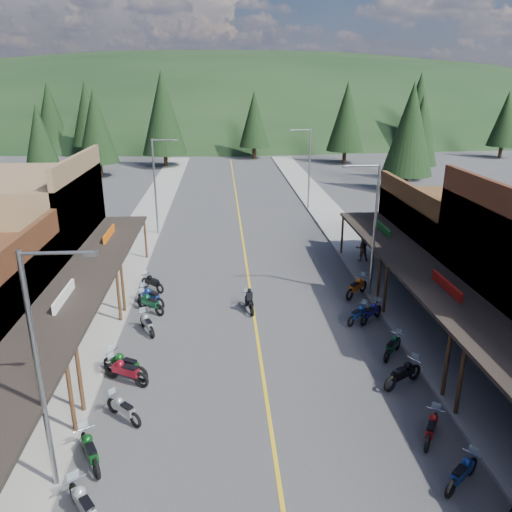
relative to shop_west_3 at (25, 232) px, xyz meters
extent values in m
plane|color=#38383A|center=(13.78, -11.30, -3.52)|extent=(220.00, 220.00, 0.00)
cube|color=gold|center=(13.78, 8.70, -3.51)|extent=(0.15, 90.00, 0.01)
cube|color=gray|center=(5.08, 8.70, -3.44)|extent=(3.40, 94.00, 0.15)
cube|color=gray|center=(22.48, 8.70, -3.44)|extent=(3.40, 94.00, 0.15)
cylinder|color=#472D19|center=(6.58, -14.70, -2.02)|extent=(0.16, 0.16, 3.00)
cube|color=#3F2111|center=(3.63, -9.60, -0.42)|extent=(0.30, 9.00, 6.20)
cube|color=black|center=(5.08, -9.60, -0.52)|extent=(3.20, 9.00, 0.18)
cylinder|color=#472D19|center=(6.58, -13.50, -2.02)|extent=(0.16, 0.16, 3.00)
cylinder|color=#472D19|center=(6.58, -5.70, -2.02)|extent=(0.16, 0.16, 3.00)
cube|color=silver|center=(5.08, -9.60, -0.32)|extent=(0.12, 3.00, 0.70)
cube|color=brown|center=(-0.22, 0.00, -0.02)|extent=(8.00, 10.20, 7.00)
cube|color=brown|center=(3.63, 0.00, 0.58)|extent=(0.30, 10.20, 8.20)
cube|color=black|center=(5.08, 0.00, -0.52)|extent=(3.20, 10.20, 0.18)
cylinder|color=#472D19|center=(6.58, -4.50, -2.02)|extent=(0.16, 0.16, 3.00)
cylinder|color=#472D19|center=(6.58, 4.50, -2.02)|extent=(0.16, 0.16, 3.00)
cube|color=#CC590C|center=(5.08, 0.00, -0.32)|extent=(0.12, 3.00, 0.70)
cylinder|color=#472D19|center=(20.98, -14.70, -2.02)|extent=(0.16, 0.16, 3.00)
cube|color=#562B19|center=(23.93, -9.60, 0.58)|extent=(0.30, 9.00, 8.20)
cube|color=black|center=(22.48, -9.60, -0.52)|extent=(3.20, 9.00, 0.18)
cylinder|color=#472D19|center=(20.98, -13.50, -2.02)|extent=(0.16, 0.16, 3.00)
cylinder|color=#472D19|center=(20.98, -5.70, -2.02)|extent=(0.16, 0.16, 3.00)
cube|color=#B2140F|center=(22.48, -9.60, -0.32)|extent=(0.12, 3.00, 0.70)
cube|color=#4C2D16|center=(27.78, 0.00, -1.02)|extent=(8.00, 10.20, 5.00)
cube|color=#4C2D16|center=(23.93, 0.00, -0.42)|extent=(0.30, 10.20, 6.20)
cube|color=black|center=(22.48, 0.00, -0.52)|extent=(3.20, 10.20, 0.18)
cylinder|color=#472D19|center=(20.98, -4.50, -2.02)|extent=(0.16, 0.16, 3.00)
cylinder|color=#472D19|center=(20.98, 4.50, -2.02)|extent=(0.16, 0.16, 3.00)
cube|color=#14591E|center=(22.48, 0.00, -0.32)|extent=(0.12, 3.00, 0.70)
cylinder|color=gray|center=(6.68, -17.30, 0.48)|extent=(0.16, 0.16, 8.00)
cylinder|color=gray|center=(7.68, -17.30, 4.38)|extent=(2.00, 0.10, 0.10)
cube|color=gray|center=(8.58, -17.30, 4.33)|extent=(0.35, 0.18, 0.12)
cylinder|color=gray|center=(6.68, 10.70, 0.48)|extent=(0.16, 0.16, 8.00)
cylinder|color=gray|center=(7.68, 10.70, 4.38)|extent=(2.00, 0.10, 0.10)
cube|color=gray|center=(8.58, 10.70, 4.33)|extent=(0.35, 0.18, 0.12)
cylinder|color=gray|center=(20.88, -3.30, 0.48)|extent=(0.16, 0.16, 8.00)
cylinder|color=gray|center=(19.88, -3.30, 4.38)|extent=(2.00, 0.10, 0.10)
cube|color=gray|center=(18.98, -3.30, 4.33)|extent=(0.35, 0.18, 0.12)
cylinder|color=gray|center=(20.88, 18.70, 0.48)|extent=(0.16, 0.16, 8.00)
cylinder|color=gray|center=(19.88, 18.70, 4.38)|extent=(2.00, 0.10, 0.10)
cube|color=gray|center=(18.98, 18.70, 4.33)|extent=(0.35, 0.18, 0.12)
ellipsoid|color=black|center=(13.78, 123.70, -3.52)|extent=(310.00, 140.00, 60.00)
cylinder|color=black|center=(-10.22, 58.70, -2.52)|extent=(0.60, 0.60, 2.00)
cone|color=black|center=(-10.22, 58.70, 3.73)|extent=(5.88, 5.88, 10.50)
cylinder|color=black|center=(3.78, 46.70, -2.52)|extent=(0.60, 0.60, 2.00)
cone|color=black|center=(3.78, 46.70, 4.48)|extent=(6.72, 6.72, 12.00)
cylinder|color=black|center=(17.78, 54.70, -2.52)|extent=(0.60, 0.60, 2.00)
cone|color=black|center=(17.78, 54.70, 2.98)|extent=(5.04, 5.04, 9.00)
cylinder|color=black|center=(31.78, 48.70, -2.52)|extent=(0.60, 0.60, 2.00)
cone|color=black|center=(31.78, 48.70, 3.73)|extent=(5.88, 5.88, 10.50)
cylinder|color=black|center=(47.78, 60.70, -2.52)|extent=(0.60, 0.60, 2.00)
cone|color=black|center=(47.78, 60.70, 4.48)|extent=(6.72, 6.72, 12.00)
cylinder|color=black|center=(59.78, 52.70, -2.52)|extent=(0.60, 0.60, 2.00)
cone|color=black|center=(59.78, 52.70, 2.98)|extent=(5.04, 5.04, 9.00)
cylinder|color=black|center=(-18.22, 64.70, -2.52)|extent=(0.60, 0.60, 2.00)
cone|color=black|center=(-18.22, 64.70, 3.73)|extent=(5.88, 5.88, 10.50)
cylinder|color=black|center=(-8.22, 28.70, -2.52)|extent=(0.60, 0.60, 2.00)
cone|color=black|center=(-8.22, 28.70, 2.48)|extent=(4.48, 4.48, 8.00)
cylinder|color=black|center=(37.78, 33.70, -2.52)|extent=(0.60, 0.60, 2.00)
cone|color=black|center=(37.78, 33.70, 2.88)|extent=(4.93, 4.93, 8.80)
cylinder|color=black|center=(-4.22, 38.70, -2.52)|extent=(0.60, 0.60, 2.00)
cone|color=black|center=(-4.22, 38.70, 3.28)|extent=(5.38, 5.38, 9.60)
cylinder|color=black|center=(33.78, 26.70, -2.52)|extent=(0.60, 0.60, 2.00)
cone|color=black|center=(33.78, 26.70, 3.68)|extent=(5.82, 5.82, 10.40)
imported|color=brown|center=(22.03, 2.73, -2.43)|extent=(0.92, 0.54, 1.88)
camera|label=1|loc=(12.15, -30.33, 8.72)|focal=35.00mm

